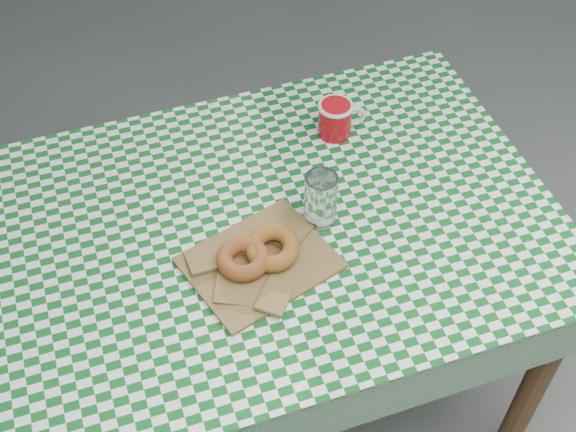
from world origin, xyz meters
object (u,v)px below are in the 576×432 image
object	(u,v)px
coffee_mug	(335,119)
drinking_glass	(321,199)
table	(263,324)
paper_bag	(260,262)

from	to	relation	value
coffee_mug	drinking_glass	size ratio (longest dim) A/B	1.24
table	drinking_glass	size ratio (longest dim) A/B	10.07
paper_bag	drinking_glass	size ratio (longest dim) A/B	2.25
table	paper_bag	xyz separation A→B (m)	(-0.04, -0.10, 0.39)
paper_bag	drinking_glass	xyz separation A→B (m)	(0.17, 0.05, 0.05)
coffee_mug	drinking_glass	distance (m)	0.27
table	drinking_glass	world-z (taller)	drinking_glass
paper_bag	coffee_mug	world-z (taller)	coffee_mug
table	drinking_glass	bearing A→B (deg)	-11.41
drinking_glass	coffee_mug	bearing A→B (deg)	54.36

